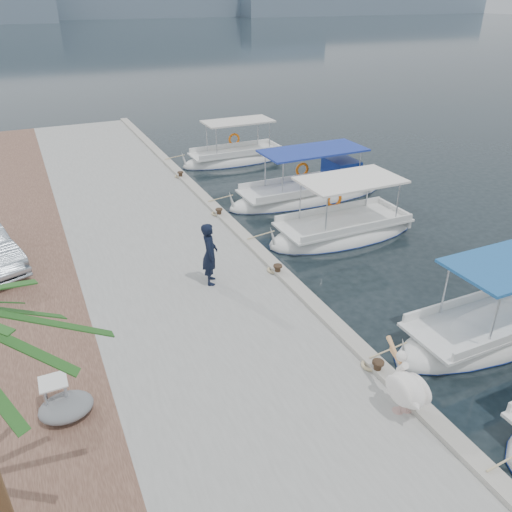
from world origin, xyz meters
The scene contains 13 objects.
ground centered at (0.00, 0.00, 0.00)m, with size 400.00×400.00×0.00m, color black.
concrete_quay centered at (-3.00, 5.00, 0.25)m, with size 6.00×40.00×0.50m, color gray.
quay_curb centered at (-0.22, 5.00, 0.56)m, with size 0.44×40.00×0.12m, color #A39E91.
cobblestone_strip centered at (-8.00, 5.00, 0.25)m, with size 4.00×40.00×0.50m, color brown.
fishing_caique_b centered at (4.27, -3.14, 0.12)m, with size 7.37×2.19×2.83m.
fishing_caique_c centered at (3.70, 3.93, 0.12)m, with size 6.22×2.48×2.83m.
fishing_caique_d centered at (4.53, 7.85, 0.19)m, with size 7.68×2.29×2.83m.
fishing_caique_e centered at (3.67, 14.33, 0.13)m, with size 6.16×2.01×2.83m.
mooring_bollards centered at (-0.35, 1.50, 0.69)m, with size 0.28×20.28×0.33m.
pelican centered at (-0.59, -4.69, 1.14)m, with size 0.76×1.61×1.24m.
fisherman centered at (-2.38, 1.94, 1.46)m, with size 0.70×0.46×1.92m, color black.
tarp_bundle centered at (-6.95, -1.84, 0.70)m, with size 1.10×0.90×0.40m, color slate.
folding_table centered at (-7.09, -1.57, 1.02)m, with size 0.55×0.55×0.73m.
Camera 1 is at (-6.62, -10.38, 8.23)m, focal length 35.00 mm.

